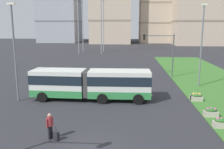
{
  "coord_description": "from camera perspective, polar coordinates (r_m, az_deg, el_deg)",
  "views": [
    {
      "loc": [
        2.29,
        -12.44,
        7.22
      ],
      "look_at": [
        0.58,
        12.57,
        2.2
      ],
      "focal_mm": 38.57,
      "sensor_mm": 36.0,
      "label": 1
    }
  ],
  "objects": [
    {
      "name": "flower_planter_2",
      "position": [
        21.2,
        22.43,
        -8.27
      ],
      "size": [
        1.1,
        0.56,
        0.74
      ],
      "color": "#B7AD9E",
      "rests_on": "grass_median"
    },
    {
      "name": "traffic_light_far_right",
      "position": [
        34.91,
        11.97,
        6.21
      ],
      "size": [
        4.51,
        0.28,
        6.15
      ],
      "color": "#474C51",
      "rests_on": "ground"
    },
    {
      "name": "rolling_suitcase",
      "position": [
        16.36,
        -13.08,
        -13.96
      ],
      "size": [
        0.43,
        0.39,
        0.97
      ],
      "color": "#232328",
      "rests_on": "ground"
    },
    {
      "name": "flower_planter_3",
      "position": [
        25.0,
        19.45,
        -5.11
      ],
      "size": [
        1.1,
        0.56,
        0.74
      ],
      "color": "#B7AD9E",
      "rests_on": "grass_median"
    },
    {
      "name": "flower_planter_4",
      "position": [
        25.25,
        19.29,
        -4.94
      ],
      "size": [
        1.1,
        0.56,
        0.74
      ],
      "color": "#B7AD9E",
      "rests_on": "grass_median"
    },
    {
      "name": "flower_planter_1",
      "position": [
        19.28,
        24.48,
        -10.39
      ],
      "size": [
        1.1,
        0.56,
        0.74
      ],
      "color": "#B7AD9E",
      "rests_on": "grass_median"
    },
    {
      "name": "pedestrian_crossing",
      "position": [
        16.39,
        -14.52,
        -11.35
      ],
      "size": [
        0.36,
        0.52,
        1.74
      ],
      "color": "black",
      "rests_on": "ground"
    },
    {
      "name": "articulated_bus",
      "position": [
        23.98,
        -5.02,
        -2.14
      ],
      "size": [
        11.92,
        2.94,
        3.0
      ],
      "color": "silver",
      "rests_on": "ground"
    },
    {
      "name": "streetlight_left",
      "position": [
        24.7,
        -22.13,
        5.64
      ],
      "size": [
        0.7,
        0.28,
        9.37
      ],
      "color": "slate",
      "rests_on": "ground"
    },
    {
      "name": "streetlight_median",
      "position": [
        30.56,
        20.47,
        7.1
      ],
      "size": [
        0.7,
        0.28,
        9.79
      ],
      "color": "slate",
      "rests_on": "ground"
    }
  ]
}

